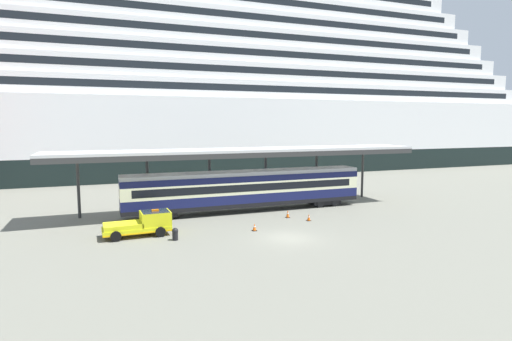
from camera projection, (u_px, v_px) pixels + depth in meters
The scene contains 9 objects.
ground_plane at pixel (288, 238), 31.62m from camera, with size 400.00×400.00×0.00m, color slate.
cruise_ship at pixel (123, 89), 72.08m from camera, with size 176.70×27.67×42.50m.
platform_canopy at pixel (245, 152), 41.17m from camera, with size 37.78×5.07×6.32m.
train_carriage at pixel (246, 189), 41.17m from camera, with size 24.43×2.81×4.11m.
service_truck at pixel (144, 223), 32.33m from camera, with size 5.28×2.42×2.02m.
traffic_cone_near at pixel (254, 227), 33.77m from camera, with size 0.36×0.36×0.62m.
traffic_cone_mid at pixel (288, 214), 38.48m from camera, with size 0.36×0.36×0.75m.
traffic_cone_far at pixel (309, 217), 37.24m from camera, with size 0.36×0.36×0.63m.
quay_bollard at pixel (175, 234), 31.03m from camera, with size 0.48×0.48×0.96m.
Camera 1 is at (-13.17, -27.96, 8.85)m, focal length 28.58 mm.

